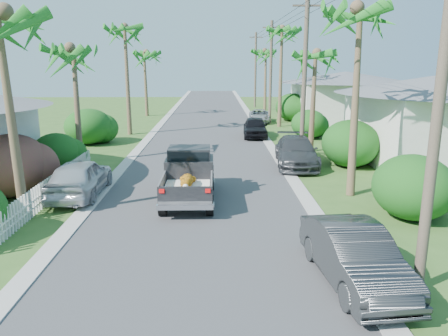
{
  "coord_description": "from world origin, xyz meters",
  "views": [
    {
      "loc": [
        0.61,
        -11.67,
        5.43
      ],
      "look_at": [
        0.95,
        4.96,
        1.4
      ],
      "focal_mm": 35.0,
      "sensor_mm": 36.0,
      "label": 1
    }
  ],
  "objects_px": {
    "parked_car_rd": "(259,116)",
    "parked_car_ln": "(80,178)",
    "parked_car_rm": "(296,152)",
    "palm_l_c": "(125,28)",
    "utility_pole_d": "(255,70)",
    "utility_pole_a": "(439,101)",
    "palm_r_c": "(282,29)",
    "pickup_truck": "(189,174)",
    "house_right_far": "(345,98)",
    "parked_car_rn": "(354,256)",
    "palm_l_b": "(72,48)",
    "utility_pole_c": "(271,72)",
    "utility_pole_b": "(304,78)",
    "palm_r_b": "(315,54)",
    "house_right_near": "(440,122)",
    "palm_r_d": "(266,51)",
    "parked_car_rf": "(255,127)",
    "palm_r_a": "(362,9)",
    "palm_l_d": "(144,52)"
  },
  "relations": [
    {
      "from": "parked_car_rn",
      "to": "palm_l_b",
      "type": "bearing_deg",
      "value": 122.68
    },
    {
      "from": "pickup_truck",
      "to": "parked_car_rm",
      "type": "height_order",
      "value": "pickup_truck"
    },
    {
      "from": "house_right_near",
      "to": "palm_r_a",
      "type": "bearing_deg",
      "value": -138.15
    },
    {
      "from": "palm_r_b",
      "to": "palm_r_c",
      "type": "distance_m",
      "value": 11.22
    },
    {
      "from": "parked_car_rf",
      "to": "utility_pole_c",
      "type": "relative_size",
      "value": 0.48
    },
    {
      "from": "parked_car_rd",
      "to": "parked_car_ln",
      "type": "relative_size",
      "value": 0.9
    },
    {
      "from": "palm_l_b",
      "to": "house_right_far",
      "type": "bearing_deg",
      "value": 42.27
    },
    {
      "from": "parked_car_ln",
      "to": "palm_l_d",
      "type": "height_order",
      "value": "palm_l_d"
    },
    {
      "from": "parked_car_ln",
      "to": "house_right_far",
      "type": "distance_m",
      "value": 30.11
    },
    {
      "from": "palm_r_a",
      "to": "palm_l_b",
      "type": "bearing_deg",
      "value": 155.39
    },
    {
      "from": "parked_car_rf",
      "to": "utility_pole_c",
      "type": "height_order",
      "value": "utility_pole_c"
    },
    {
      "from": "palm_l_c",
      "to": "palm_l_d",
      "type": "distance_m",
      "value": 12.1
    },
    {
      "from": "palm_r_c",
      "to": "pickup_truck",
      "type": "bearing_deg",
      "value": -108.08
    },
    {
      "from": "palm_l_b",
      "to": "utility_pole_c",
      "type": "height_order",
      "value": "utility_pole_c"
    },
    {
      "from": "parked_car_rf",
      "to": "palm_r_d",
      "type": "relative_size",
      "value": 0.54
    },
    {
      "from": "utility_pole_a",
      "to": "palm_r_d",
      "type": "bearing_deg",
      "value": 88.77
    },
    {
      "from": "parked_car_rm",
      "to": "utility_pole_b",
      "type": "distance_m",
      "value": 4.28
    },
    {
      "from": "house_right_far",
      "to": "utility_pole_a",
      "type": "height_order",
      "value": "utility_pole_a"
    },
    {
      "from": "parked_car_rm",
      "to": "palm_l_c",
      "type": "height_order",
      "value": "palm_l_c"
    },
    {
      "from": "parked_car_rf",
      "to": "parked_car_ln",
      "type": "bearing_deg",
      "value": -117.55
    },
    {
      "from": "palm_r_b",
      "to": "house_right_near",
      "type": "relative_size",
      "value": 0.8
    },
    {
      "from": "parked_car_ln",
      "to": "utility_pole_a",
      "type": "height_order",
      "value": "utility_pole_a"
    },
    {
      "from": "house_right_near",
      "to": "parked_car_rd",
      "type": "bearing_deg",
      "value": 116.13
    },
    {
      "from": "palm_r_b",
      "to": "utility_pole_d",
      "type": "bearing_deg",
      "value": 92.05
    },
    {
      "from": "palm_r_d",
      "to": "utility_pole_c",
      "type": "distance_m",
      "value": 12.22
    },
    {
      "from": "palm_r_b",
      "to": "palm_r_d",
      "type": "bearing_deg",
      "value": 90.23
    },
    {
      "from": "palm_l_d",
      "to": "palm_r_d",
      "type": "relative_size",
      "value": 0.96
    },
    {
      "from": "parked_car_rm",
      "to": "parked_car_rf",
      "type": "bearing_deg",
      "value": 103.29
    },
    {
      "from": "utility_pole_a",
      "to": "utility_pole_d",
      "type": "bearing_deg",
      "value": 90.0
    },
    {
      "from": "pickup_truck",
      "to": "utility_pole_b",
      "type": "distance_m",
      "value": 10.19
    },
    {
      "from": "palm_r_a",
      "to": "parked_car_rm",
      "type": "bearing_deg",
      "value": 104.28
    },
    {
      "from": "palm_l_b",
      "to": "parked_car_rn",
      "type": "bearing_deg",
      "value": -51.49
    },
    {
      "from": "pickup_truck",
      "to": "palm_r_d",
      "type": "xyz_separation_m",
      "value": [
        6.95,
        34.37,
        5.73
      ]
    },
    {
      "from": "utility_pole_d",
      "to": "utility_pole_a",
      "type": "bearing_deg",
      "value": -90.0
    },
    {
      "from": "palm_r_c",
      "to": "utility_pole_c",
      "type": "distance_m",
      "value": 4.08
    },
    {
      "from": "parked_car_rm",
      "to": "house_right_near",
      "type": "xyz_separation_m",
      "value": [
        8.03,
        0.78,
        1.46
      ]
    },
    {
      "from": "palm_r_c",
      "to": "utility_pole_d",
      "type": "relative_size",
      "value": 1.04
    },
    {
      "from": "parked_car_rm",
      "to": "utility_pole_b",
      "type": "xyz_separation_m",
      "value": [
        0.63,
        1.78,
        3.84
      ]
    },
    {
      "from": "parked_car_ln",
      "to": "parked_car_rf",
      "type": "bearing_deg",
      "value": -120.6
    },
    {
      "from": "parked_car_rd",
      "to": "palm_r_c",
      "type": "bearing_deg",
      "value": -57.66
    },
    {
      "from": "parked_car_rd",
      "to": "house_right_near",
      "type": "bearing_deg",
      "value": -58.77
    },
    {
      "from": "palm_r_b",
      "to": "palm_l_b",
      "type": "bearing_deg",
      "value": -167.38
    },
    {
      "from": "house_right_far",
      "to": "parked_car_rn",
      "type": "bearing_deg",
      "value": -105.73
    },
    {
      "from": "parked_car_rf",
      "to": "palm_l_c",
      "type": "xyz_separation_m",
      "value": [
        -9.6,
        1.45,
        7.18
      ]
    },
    {
      "from": "parked_car_rm",
      "to": "house_right_far",
      "type": "relative_size",
      "value": 0.58
    },
    {
      "from": "palm_l_c",
      "to": "palm_r_c",
      "type": "xyz_separation_m",
      "value": [
        12.2,
        4.0,
        0.2
      ]
    },
    {
      "from": "utility_pole_c",
      "to": "utility_pole_d",
      "type": "xyz_separation_m",
      "value": [
        0.0,
        15.0,
        0.0
      ]
    },
    {
      "from": "palm_r_c",
      "to": "utility_pole_c",
      "type": "xyz_separation_m",
      "value": [
        -0.6,
        2.0,
        -3.51
      ]
    },
    {
      "from": "palm_l_b",
      "to": "palm_l_c",
      "type": "bearing_deg",
      "value": 85.43
    },
    {
      "from": "house_right_near",
      "to": "house_right_far",
      "type": "height_order",
      "value": "house_right_near"
    }
  ]
}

